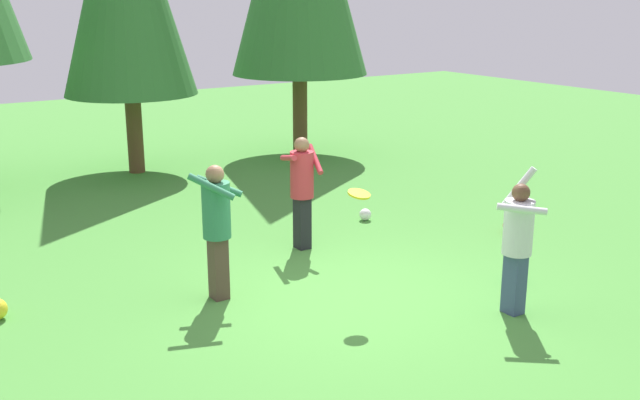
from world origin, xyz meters
TOP-DOWN VIEW (x-y plane):
  - ground_plane at (0.00, 0.00)m, footprint 40.00×40.00m
  - person_thrower at (1.37, -1.46)m, footprint 0.66×0.66m
  - person_catcher at (-1.30, 0.83)m, footprint 0.74×0.73m
  - person_bystander at (0.54, 1.85)m, footprint 0.60×0.65m
  - frisbee at (0.02, -0.23)m, footprint 0.34×0.34m
  - ball_white at (2.14, 2.45)m, footprint 0.20×0.20m
  - ball_red at (3.61, 0.64)m, footprint 0.25×0.25m
  - ball_blue at (2.05, -0.84)m, footprint 0.25×0.25m

SIDE VIEW (x-z plane):
  - ground_plane at x=0.00m, z-range 0.00..0.00m
  - ball_white at x=2.14m, z-range 0.00..0.20m
  - ball_blue at x=2.05m, z-range 0.00..0.25m
  - ball_red at x=3.61m, z-range 0.00..0.25m
  - person_thrower at x=1.37m, z-range 0.06..1.78m
  - person_bystander at x=0.54m, z-range 0.15..1.80m
  - person_catcher at x=-1.30m, z-range 0.16..1.83m
  - frisbee at x=0.02m, z-range 1.32..1.40m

